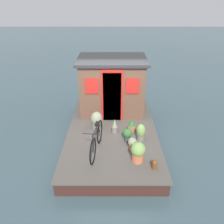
{
  "coord_description": "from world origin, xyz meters",
  "views": [
    {
      "loc": [
        -6.53,
        -0.01,
        4.38
      ],
      "look_at": [
        -0.2,
        0.0,
        1.15
      ],
      "focal_mm": 37.33,
      "sensor_mm": 36.0,
      "label": 1
    }
  ],
  "objects_px": {
    "potted_plant_sage": "(115,126)",
    "potted_plant_geranium": "(141,132)",
    "potted_plant_fern": "(97,120)",
    "houseboat_cabin": "(112,85)",
    "potted_plant_thyme": "(138,152)",
    "potted_plant_mint": "(132,143)",
    "bicycle": "(96,140)",
    "mooring_bollard": "(155,164)",
    "potted_plant_ivy": "(132,125)",
    "potted_plant_succulent": "(127,134)"
  },
  "relations": [
    {
      "from": "potted_plant_ivy",
      "to": "potted_plant_geranium",
      "type": "xyz_separation_m",
      "value": [
        -0.54,
        -0.23,
        0.08
      ]
    },
    {
      "from": "potted_plant_geranium",
      "to": "mooring_bollard",
      "type": "height_order",
      "value": "potted_plant_geranium"
    },
    {
      "from": "potted_plant_thyme",
      "to": "potted_plant_sage",
      "type": "distance_m",
      "value": 1.54
    },
    {
      "from": "potted_plant_thyme",
      "to": "potted_plant_geranium",
      "type": "height_order",
      "value": "potted_plant_thyme"
    },
    {
      "from": "potted_plant_ivy",
      "to": "potted_plant_mint",
      "type": "bearing_deg",
      "value": 176.99
    },
    {
      "from": "mooring_bollard",
      "to": "potted_plant_geranium",
      "type": "bearing_deg",
      "value": 9.35
    },
    {
      "from": "potted_plant_thyme",
      "to": "potted_plant_fern",
      "type": "bearing_deg",
      "value": 35.71
    },
    {
      "from": "potted_plant_geranium",
      "to": "potted_plant_sage",
      "type": "bearing_deg",
      "value": 61.31
    },
    {
      "from": "potted_plant_sage",
      "to": "mooring_bollard",
      "type": "height_order",
      "value": "potted_plant_sage"
    },
    {
      "from": "potted_plant_thyme",
      "to": "potted_plant_sage",
      "type": "height_order",
      "value": "potted_plant_thyme"
    },
    {
      "from": "potted_plant_sage",
      "to": "potted_plant_geranium",
      "type": "relative_size",
      "value": 0.89
    },
    {
      "from": "potted_plant_sage",
      "to": "potted_plant_mint",
      "type": "bearing_deg",
      "value": -151.66
    },
    {
      "from": "potted_plant_sage",
      "to": "mooring_bollard",
      "type": "distance_m",
      "value": 1.98
    },
    {
      "from": "houseboat_cabin",
      "to": "potted_plant_succulent",
      "type": "height_order",
      "value": "houseboat_cabin"
    },
    {
      "from": "houseboat_cabin",
      "to": "mooring_bollard",
      "type": "height_order",
      "value": "houseboat_cabin"
    },
    {
      "from": "houseboat_cabin",
      "to": "bicycle",
      "type": "bearing_deg",
      "value": 170.88
    },
    {
      "from": "potted_plant_fern",
      "to": "potted_plant_thyme",
      "type": "bearing_deg",
      "value": -144.29
    },
    {
      "from": "potted_plant_ivy",
      "to": "potted_plant_fern",
      "type": "distance_m",
      "value": 1.13
    },
    {
      "from": "bicycle",
      "to": "potted_plant_sage",
      "type": "xyz_separation_m",
      "value": [
        1.0,
        -0.5,
        -0.16
      ]
    },
    {
      "from": "potted_plant_succulent",
      "to": "potted_plant_geranium",
      "type": "bearing_deg",
      "value": -78.33
    },
    {
      "from": "potted_plant_succulent",
      "to": "potted_plant_ivy",
      "type": "xyz_separation_m",
      "value": [
        0.62,
        -0.17,
        -0.06
      ]
    },
    {
      "from": "houseboat_cabin",
      "to": "potted_plant_thyme",
      "type": "height_order",
      "value": "houseboat_cabin"
    },
    {
      "from": "houseboat_cabin",
      "to": "potted_plant_geranium",
      "type": "bearing_deg",
      "value": -157.32
    },
    {
      "from": "potted_plant_succulent",
      "to": "potted_plant_fern",
      "type": "bearing_deg",
      "value": 53.36
    },
    {
      "from": "potted_plant_thyme",
      "to": "mooring_bollard",
      "type": "distance_m",
      "value": 0.52
    },
    {
      "from": "potted_plant_ivy",
      "to": "houseboat_cabin",
      "type": "bearing_deg",
      "value": 22.57
    },
    {
      "from": "potted_plant_sage",
      "to": "potted_plant_geranium",
      "type": "xyz_separation_m",
      "value": [
        -0.42,
        -0.77,
        0.04
      ]
    },
    {
      "from": "potted_plant_fern",
      "to": "houseboat_cabin",
      "type": "bearing_deg",
      "value": -19.21
    },
    {
      "from": "houseboat_cabin",
      "to": "potted_plant_geranium",
      "type": "distance_m",
      "value": 2.32
    },
    {
      "from": "potted_plant_succulent",
      "to": "mooring_bollard",
      "type": "relative_size",
      "value": 1.64
    },
    {
      "from": "potted_plant_mint",
      "to": "potted_plant_fern",
      "type": "xyz_separation_m",
      "value": [
        1.1,
        1.06,
        0.11
      ]
    },
    {
      "from": "potted_plant_mint",
      "to": "potted_plant_geranium",
      "type": "distance_m",
      "value": 0.56
    },
    {
      "from": "potted_plant_ivy",
      "to": "mooring_bollard",
      "type": "relative_size",
      "value": 1.51
    },
    {
      "from": "bicycle",
      "to": "potted_plant_succulent",
      "type": "distance_m",
      "value": 1.02
    },
    {
      "from": "potted_plant_ivy",
      "to": "potted_plant_geranium",
      "type": "height_order",
      "value": "potted_plant_geranium"
    },
    {
      "from": "potted_plant_fern",
      "to": "mooring_bollard",
      "type": "xyz_separation_m",
      "value": [
        -1.93,
        -1.56,
        -0.18
      ]
    },
    {
      "from": "houseboat_cabin",
      "to": "potted_plant_sage",
      "type": "distance_m",
      "value": 1.79
    },
    {
      "from": "potted_plant_succulent",
      "to": "mooring_bollard",
      "type": "xyz_separation_m",
      "value": [
        -1.22,
        -0.61,
        -0.11
      ]
    },
    {
      "from": "bicycle",
      "to": "potted_plant_thyme",
      "type": "relative_size",
      "value": 2.91
    },
    {
      "from": "houseboat_cabin",
      "to": "potted_plant_mint",
      "type": "bearing_deg",
      "value": -167.26
    },
    {
      "from": "potted_plant_thyme",
      "to": "potted_plant_succulent",
      "type": "bearing_deg",
      "value": 13.29
    },
    {
      "from": "potted_plant_thyme",
      "to": "potted_plant_sage",
      "type": "relative_size",
      "value": 1.21
    },
    {
      "from": "bicycle",
      "to": "potted_plant_mint",
      "type": "bearing_deg",
      "value": -84.22
    },
    {
      "from": "houseboat_cabin",
      "to": "potted_plant_sage",
      "type": "relative_size",
      "value": 5.14
    },
    {
      "from": "potted_plant_sage",
      "to": "potted_plant_ivy",
      "type": "xyz_separation_m",
      "value": [
        0.12,
        -0.54,
        -0.04
      ]
    },
    {
      "from": "houseboat_cabin",
      "to": "potted_plant_mint",
      "type": "height_order",
      "value": "houseboat_cabin"
    },
    {
      "from": "potted_plant_ivy",
      "to": "potted_plant_mint",
      "type": "relative_size",
      "value": 1.04
    },
    {
      "from": "mooring_bollard",
      "to": "houseboat_cabin",
      "type": "bearing_deg",
      "value": 17.71
    },
    {
      "from": "houseboat_cabin",
      "to": "mooring_bollard",
      "type": "relative_size",
      "value": 9.34
    },
    {
      "from": "bicycle",
      "to": "potted_plant_thyme",
      "type": "height_order",
      "value": "bicycle"
    }
  ]
}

